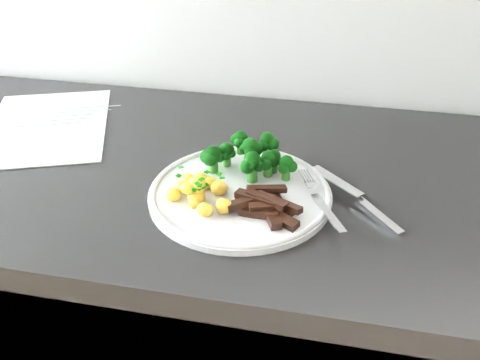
# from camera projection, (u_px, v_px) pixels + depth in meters

# --- Properties ---
(counter) EXTENTS (2.31, 0.58, 0.87)m
(counter) POSITION_uv_depth(u_px,v_px,m) (213.00, 351.00, 1.09)
(counter) COLOR black
(counter) RESTS_ON ground
(recipe_paper) EXTENTS (0.31, 0.36, 0.00)m
(recipe_paper) POSITION_uv_depth(u_px,v_px,m) (47.00, 126.00, 0.99)
(recipe_paper) COLOR white
(recipe_paper) RESTS_ON counter
(plate) EXTENTS (0.27, 0.27, 0.02)m
(plate) POSITION_uv_depth(u_px,v_px,m) (240.00, 193.00, 0.79)
(plate) COLOR white
(plate) RESTS_ON counter
(broccoli) EXTENTS (0.15, 0.10, 0.05)m
(broccoli) POSITION_uv_depth(u_px,v_px,m) (249.00, 154.00, 0.82)
(broccoli) COLOR #26651A
(broccoli) RESTS_ON plate
(potatoes) EXTENTS (0.10, 0.09, 0.04)m
(potatoes) POSITION_uv_depth(u_px,v_px,m) (200.00, 190.00, 0.77)
(potatoes) COLOR yellow
(potatoes) RESTS_ON plate
(beef_strips) EXTENTS (0.11, 0.09, 0.03)m
(beef_strips) POSITION_uv_depth(u_px,v_px,m) (266.00, 205.00, 0.74)
(beef_strips) COLOR black
(beef_strips) RESTS_ON plate
(fork) EXTENTS (0.08, 0.15, 0.01)m
(fork) POSITION_uv_depth(u_px,v_px,m) (322.00, 203.00, 0.75)
(fork) COLOR silver
(fork) RESTS_ON plate
(knife) EXTENTS (0.14, 0.15, 0.02)m
(knife) POSITION_uv_depth(u_px,v_px,m) (365.00, 206.00, 0.76)
(knife) COLOR silver
(knife) RESTS_ON plate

